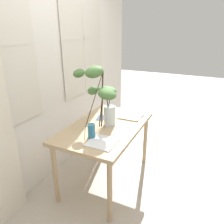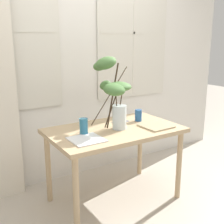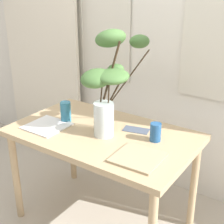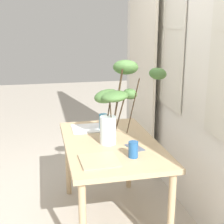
{
  "view_description": "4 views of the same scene",
  "coord_description": "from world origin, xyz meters",
  "px_view_note": "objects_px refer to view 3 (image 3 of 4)",
  "views": [
    {
      "loc": [
        -2.01,
        -1.02,
        1.78
      ],
      "look_at": [
        0.08,
        -0.04,
        0.88
      ],
      "focal_mm": 35.08,
      "sensor_mm": 36.0,
      "label": 1
    },
    {
      "loc": [
        -1.38,
        -2.15,
        1.54
      ],
      "look_at": [
        -0.03,
        -0.01,
        0.9
      ],
      "focal_mm": 45.71,
      "sensor_mm": 36.0,
      "label": 2
    },
    {
      "loc": [
        1.16,
        -1.59,
        1.69
      ],
      "look_at": [
        0.1,
        -0.03,
        0.91
      ],
      "focal_mm": 52.47,
      "sensor_mm": 36.0,
      "label": 3
    },
    {
      "loc": [
        2.43,
        -0.53,
        1.66
      ],
      "look_at": [
        -0.03,
        0.02,
        0.98
      ],
      "focal_mm": 51.84,
      "sensor_mm": 36.0,
      "label": 4
    }
  ],
  "objects_px": {
    "vase_with_branches": "(109,76)",
    "plate_square_right": "(138,157)",
    "drinking_glass_blue_left": "(66,112)",
    "drinking_glass_blue_right": "(155,132)",
    "dining_table": "(102,143)",
    "plate_square_left": "(47,126)"
  },
  "relations": [
    {
      "from": "plate_square_right",
      "to": "drinking_glass_blue_right",
      "type": "bearing_deg",
      "value": 94.81
    },
    {
      "from": "vase_with_branches",
      "to": "plate_square_left",
      "type": "distance_m",
      "value": 0.58
    },
    {
      "from": "plate_square_right",
      "to": "drinking_glass_blue_left",
      "type": "bearing_deg",
      "value": 166.49
    },
    {
      "from": "drinking_glass_blue_right",
      "to": "plate_square_right",
      "type": "height_order",
      "value": "drinking_glass_blue_right"
    },
    {
      "from": "drinking_glass_blue_left",
      "to": "plate_square_left",
      "type": "xyz_separation_m",
      "value": [
        -0.05,
        -0.15,
        -0.07
      ]
    },
    {
      "from": "dining_table",
      "to": "plate_square_left",
      "type": "bearing_deg",
      "value": -158.57
    },
    {
      "from": "plate_square_left",
      "to": "plate_square_right",
      "type": "bearing_deg",
      "value": -1.45
    },
    {
      "from": "vase_with_branches",
      "to": "drinking_glass_blue_left",
      "type": "relative_size",
      "value": 4.77
    },
    {
      "from": "dining_table",
      "to": "drinking_glass_blue_left",
      "type": "distance_m",
      "value": 0.36
    },
    {
      "from": "vase_with_branches",
      "to": "drinking_glass_blue_left",
      "type": "xyz_separation_m",
      "value": [
        -0.34,
        -0.06,
        -0.3
      ]
    },
    {
      "from": "plate_square_left",
      "to": "plate_square_right",
      "type": "xyz_separation_m",
      "value": [
        0.74,
        -0.02,
        0.0
      ]
    },
    {
      "from": "dining_table",
      "to": "vase_with_branches",
      "type": "relative_size",
      "value": 1.77
    },
    {
      "from": "drinking_glass_blue_left",
      "to": "drinking_glass_blue_right",
      "type": "xyz_separation_m",
      "value": [
        0.67,
        0.09,
        -0.01
      ]
    },
    {
      "from": "dining_table",
      "to": "vase_with_branches",
      "type": "bearing_deg",
      "value": 72.9
    },
    {
      "from": "dining_table",
      "to": "vase_with_branches",
      "type": "xyz_separation_m",
      "value": [
        0.02,
        0.06,
        0.46
      ]
    },
    {
      "from": "drinking_glass_blue_left",
      "to": "drinking_glass_blue_right",
      "type": "relative_size",
      "value": 1.23
    },
    {
      "from": "dining_table",
      "to": "plate_square_right",
      "type": "xyz_separation_m",
      "value": [
        0.37,
        -0.16,
        0.09
      ]
    },
    {
      "from": "dining_table",
      "to": "plate_square_right",
      "type": "bearing_deg",
      "value": -23.89
    },
    {
      "from": "dining_table",
      "to": "drinking_glass_blue_left",
      "type": "height_order",
      "value": "drinking_glass_blue_left"
    },
    {
      "from": "drinking_glass_blue_left",
      "to": "dining_table",
      "type": "bearing_deg",
      "value": -0.35
    },
    {
      "from": "vase_with_branches",
      "to": "drinking_glass_blue_left",
      "type": "bearing_deg",
      "value": -170.43
    },
    {
      "from": "vase_with_branches",
      "to": "plate_square_right",
      "type": "bearing_deg",
      "value": -32.36
    }
  ]
}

